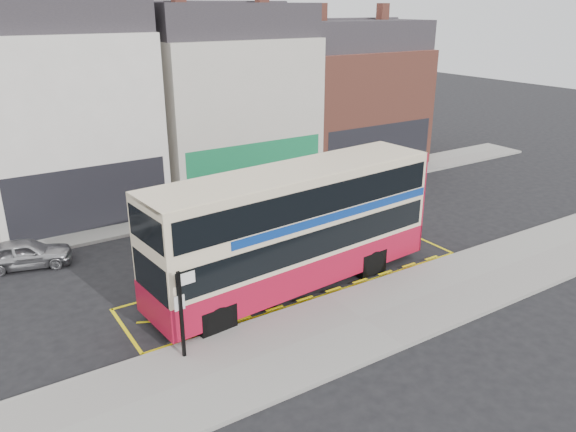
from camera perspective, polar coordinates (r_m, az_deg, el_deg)
ground at (r=21.27m, az=3.57°, el=-7.98°), size 120.00×120.00×0.00m
pavement at (r=19.69m, az=7.60°, el=-10.43°), size 40.00×4.00×0.15m
kerb at (r=20.97m, az=4.19°, el=-8.20°), size 40.00×0.15×0.15m
far_pavement at (r=30.01m, az=-8.92°, el=0.71°), size 50.00×3.00×0.15m
road_markings at (r=22.42m, az=1.15°, el=-6.33°), size 14.00×3.40×0.01m
terrace_left at (r=30.86m, az=-22.12°, el=10.10°), size 8.00×8.01×11.80m
terrace_green_shop at (r=33.74m, az=-6.74°, el=11.80°), size 9.00×8.01×11.30m
terrace_right at (r=38.59m, az=5.60°, el=12.20°), size 9.00×8.01×10.30m
double_decker_bus at (r=20.90m, az=0.71°, el=-1.08°), size 11.81×3.65×4.64m
bus_stop_post at (r=17.05m, az=-10.68°, el=-8.92°), size 0.71×0.13×2.84m
car_silver at (r=25.50m, az=-25.11°, el=-3.46°), size 3.83×2.33×1.22m
car_grey at (r=28.62m, az=-6.06°, el=1.02°), size 3.82×1.46×1.24m
car_white at (r=32.08m, az=5.50°, el=3.33°), size 4.90×2.46×1.37m
street_tree_right at (r=32.71m, az=-1.25°, el=9.21°), size 2.51×2.51×5.42m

